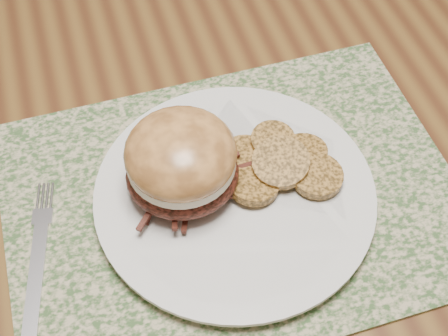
# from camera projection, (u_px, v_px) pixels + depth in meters

# --- Properties ---
(ground) EXTENTS (3.50, 3.50, 0.00)m
(ground) POSITION_uv_depth(u_px,v_px,m) (306.00, 283.00, 1.39)
(ground) COLOR #55371D
(ground) RESTS_ON ground
(dining_table) EXTENTS (1.50, 0.90, 0.75)m
(dining_table) POSITION_uv_depth(u_px,v_px,m) (358.00, 68.00, 0.85)
(dining_table) COLOR brown
(dining_table) RESTS_ON ground
(placemat) EXTENTS (0.45, 0.33, 0.00)m
(placemat) POSITION_uv_depth(u_px,v_px,m) (234.00, 198.00, 0.62)
(placemat) COLOR #39582D
(placemat) RESTS_ON dining_table
(dinner_plate) EXTENTS (0.26, 0.26, 0.02)m
(dinner_plate) POSITION_uv_depth(u_px,v_px,m) (235.00, 195.00, 0.61)
(dinner_plate) COLOR silver
(dinner_plate) RESTS_ON placemat
(pork_sandwich) EXTENTS (0.13, 0.12, 0.08)m
(pork_sandwich) POSITION_uv_depth(u_px,v_px,m) (181.00, 162.00, 0.58)
(pork_sandwich) COLOR black
(pork_sandwich) RESTS_ON dinner_plate
(roasted_potatoes) EXTENTS (0.12, 0.11, 0.03)m
(roasted_potatoes) POSITION_uv_depth(u_px,v_px,m) (279.00, 163.00, 0.62)
(roasted_potatoes) COLOR #A77331
(roasted_potatoes) RESTS_ON dinner_plate
(fork) EXTENTS (0.05, 0.16, 0.00)m
(fork) POSITION_uv_depth(u_px,v_px,m) (38.00, 255.00, 0.58)
(fork) COLOR silver
(fork) RESTS_ON placemat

